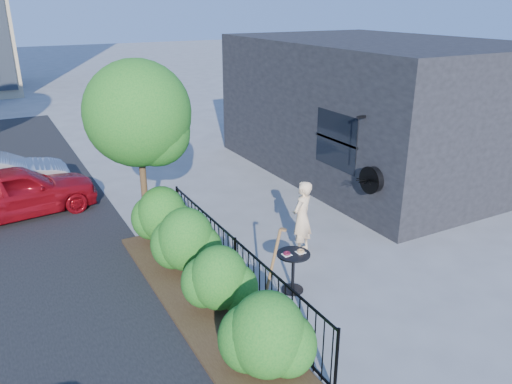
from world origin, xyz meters
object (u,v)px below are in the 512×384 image
woman (302,218)px  car_red (16,192)px  patio_tree (142,120)px  shovel (270,276)px  cafe_table (293,265)px

woman → car_red: size_ratio=0.42×
patio_tree → car_red: bearing=129.8°
patio_tree → shovel: size_ratio=2.54×
patio_tree → woman: (2.66, -2.02, -1.97)m
patio_tree → cafe_table: size_ratio=4.78×
car_red → woman: bearing=-141.1°
woman → shovel: (-1.68, -1.56, -0.12)m
cafe_table → shovel: shovel is taller
patio_tree → shovel: patio_tree is taller
shovel → cafe_table: bearing=26.0°
patio_tree → cafe_table: (1.67, -3.24, -2.23)m
patio_tree → shovel: (0.98, -3.58, -2.08)m
woman → car_red: bearing=-71.9°
woman → cafe_table: bearing=23.2°
patio_tree → car_red: (-2.47, 2.96, -2.12)m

